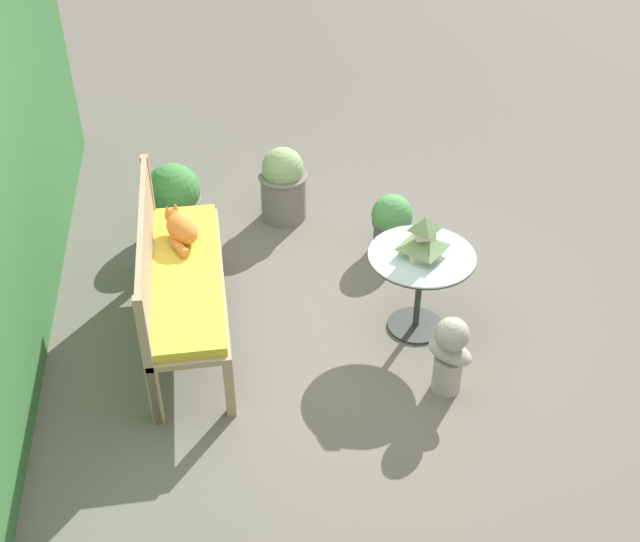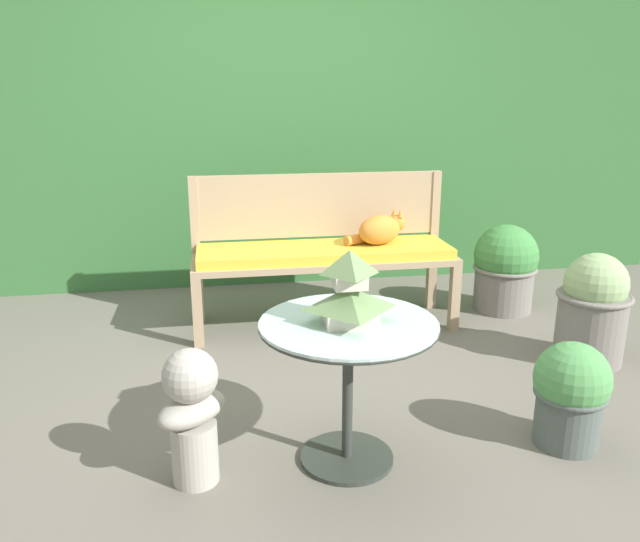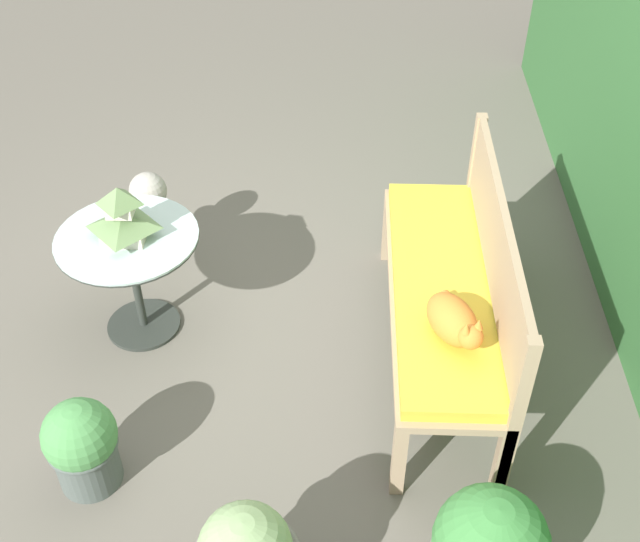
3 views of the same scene
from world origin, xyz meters
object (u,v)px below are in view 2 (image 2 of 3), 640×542
at_px(pagoda_birdhouse, 349,292).
at_px(potted_plant_bench_right, 570,393).
at_px(patio_table, 348,353).
at_px(garden_bench, 324,257).
at_px(potted_plant_hedge_corner, 505,268).
at_px(potted_plant_table_far, 593,309).
at_px(cat, 380,230).
at_px(garden_bust, 192,411).

relative_size(pagoda_birdhouse, potted_plant_bench_right, 0.62).
xyz_separation_m(patio_table, potted_plant_bench_right, (0.98, -0.04, -0.25)).
relative_size(garden_bench, potted_plant_bench_right, 3.55).
xyz_separation_m(pagoda_birdhouse, potted_plant_bench_right, (0.98, -0.04, -0.50)).
bearing_deg(pagoda_birdhouse, potted_plant_hedge_corner, 48.09).
height_order(potted_plant_table_far, potted_plant_hedge_corner, potted_plant_table_far).
bearing_deg(cat, garden_bench, 156.76).
height_order(potted_plant_bench_right, potted_plant_hedge_corner, potted_plant_hedge_corner).
height_order(cat, garden_bust, cat).
distance_m(garden_bench, potted_plant_table_far, 1.63).
relative_size(potted_plant_table_far, potted_plant_hedge_corner, 1.04).
distance_m(garden_bench, garden_bust, 1.80).
height_order(patio_table, potted_plant_table_far, potted_plant_table_far).
height_order(pagoda_birdhouse, potted_plant_table_far, pagoda_birdhouse).
bearing_deg(cat, patio_table, -134.39).
bearing_deg(patio_table, pagoda_birdhouse, 88.21).
distance_m(garden_bench, potted_plant_bench_right, 1.81).
bearing_deg(cat, garden_bust, -151.25).
relative_size(garden_bust, potted_plant_bench_right, 1.19).
distance_m(garden_bench, potted_plant_hedge_corner, 1.32).
distance_m(pagoda_birdhouse, garden_bust, 0.77).
xyz_separation_m(pagoda_birdhouse, garden_bust, (-0.63, -0.04, -0.44)).
distance_m(patio_table, potted_plant_hedge_corner, 2.23).
xyz_separation_m(pagoda_birdhouse, potted_plant_table_far, (1.58, 0.75, -0.43)).
relative_size(garden_bench, potted_plant_hedge_corner, 2.75).
relative_size(garden_bench, cat, 3.95).
bearing_deg(potted_plant_hedge_corner, garden_bust, -141.29).
height_order(garden_bust, potted_plant_hedge_corner, potted_plant_hedge_corner).
xyz_separation_m(potted_plant_table_far, potted_plant_hedge_corner, (-0.10, 0.90, -0.01)).
relative_size(patio_table, garden_bust, 1.27).
distance_m(garden_bench, pagoda_birdhouse, 1.60).
bearing_deg(cat, potted_plant_hedge_corner, -20.42).
distance_m(garden_bench, cat, 0.41).
bearing_deg(cat, pagoda_birdhouse, -134.39).
height_order(garden_bench, cat, cat).
xyz_separation_m(garden_bench, potted_plant_hedge_corner, (1.30, 0.09, -0.16)).
xyz_separation_m(garden_bench, potted_plant_table_far, (1.40, -0.81, -0.15)).
bearing_deg(potted_plant_table_far, pagoda_birdhouse, -154.61).
bearing_deg(garden_bench, potted_plant_bench_right, -63.34).
height_order(patio_table, potted_plant_bench_right, patio_table).
bearing_deg(garden_bust, pagoda_birdhouse, -36.77).
xyz_separation_m(cat, patio_table, (-0.55, -1.58, -0.14)).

